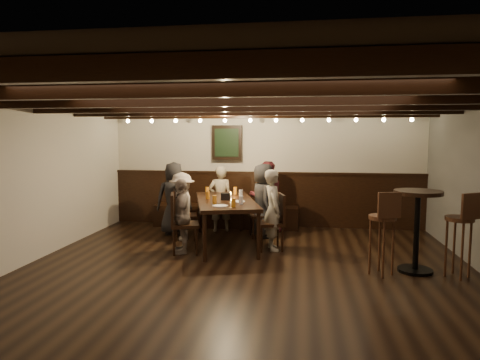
% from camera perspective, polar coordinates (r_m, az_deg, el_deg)
% --- Properties ---
extents(room, '(7.00, 7.00, 7.00)m').
position_cam_1_polar(room, '(7.77, 0.50, -0.15)').
color(room, black).
rests_on(room, ground).
extents(dining_table, '(1.49, 2.29, 0.79)m').
position_cam_1_polar(dining_table, '(7.44, -1.96, -3.11)').
color(dining_table, black).
rests_on(dining_table, floor).
extents(chair_left_near, '(0.52, 0.52, 0.92)m').
position_cam_1_polar(chair_left_near, '(7.93, -7.47, -5.86)').
color(chair_left_near, black).
rests_on(chair_left_near, floor).
extents(chair_left_far, '(0.55, 0.55, 0.97)m').
position_cam_1_polar(chair_left_far, '(7.05, -7.48, -7.24)').
color(chair_left_far, black).
rests_on(chair_left_far, floor).
extents(chair_right_near, '(0.48, 0.48, 0.86)m').
position_cam_1_polar(chair_right_near, '(8.06, 2.85, -5.76)').
color(chair_right_near, black).
rests_on(chair_right_near, floor).
extents(chair_right_far, '(0.53, 0.53, 0.94)m').
position_cam_1_polar(chair_right_far, '(7.20, 4.16, -7.02)').
color(chair_right_far, black).
rests_on(chair_right_far, floor).
extents(person_bench_left, '(0.78, 0.61, 1.40)m').
position_cam_1_polar(person_bench_left, '(8.31, -8.76, -2.42)').
color(person_bench_left, black).
rests_on(person_bench_left, floor).
extents(person_bench_centre, '(0.54, 0.43, 1.30)m').
position_cam_1_polar(person_bench_centre, '(8.49, -2.64, -2.50)').
color(person_bench_centre, gray).
rests_on(person_bench_centre, floor).
extents(person_bench_right, '(0.80, 0.69, 1.40)m').
position_cam_1_polar(person_bench_right, '(8.46, 3.53, -2.22)').
color(person_bench_right, maroon).
rests_on(person_bench_right, floor).
extents(person_left_near, '(0.66, 0.89, 1.23)m').
position_cam_1_polar(person_left_near, '(7.87, -7.73, -3.47)').
color(person_left_near, '#9F9387').
rests_on(person_left_near, floor).
extents(person_left_far, '(0.48, 0.76, 1.21)m').
position_cam_1_polar(person_left_far, '(6.99, -7.75, -4.77)').
color(person_left_far, gray).
rests_on(person_left_far, floor).
extents(person_right_near, '(0.61, 0.77, 1.38)m').
position_cam_1_polar(person_right_near, '(7.99, 3.09, -2.75)').
color(person_right_near, '#232325').
rests_on(person_right_near, floor).
extents(person_right_far, '(0.44, 0.56, 1.34)m').
position_cam_1_polar(person_right_far, '(7.12, 4.42, -3.99)').
color(person_right_far, '#A49E8B').
rests_on(person_right_far, floor).
extents(pint_a, '(0.07, 0.07, 0.14)m').
position_cam_1_polar(pint_a, '(8.09, -4.42, -1.42)').
color(pint_a, '#BF7219').
rests_on(pint_a, dining_table).
extents(pint_b, '(0.07, 0.07, 0.14)m').
position_cam_1_polar(pint_b, '(8.09, -0.64, -1.41)').
color(pint_b, '#BF7219').
rests_on(pint_b, dining_table).
extents(pint_c, '(0.07, 0.07, 0.14)m').
position_cam_1_polar(pint_c, '(7.50, -4.32, -2.02)').
color(pint_c, '#BF7219').
rests_on(pint_c, dining_table).
extents(pint_d, '(0.07, 0.07, 0.14)m').
position_cam_1_polar(pint_d, '(7.65, 0.13, -1.84)').
color(pint_d, silver).
rests_on(pint_d, dining_table).
extents(pint_e, '(0.07, 0.07, 0.14)m').
position_cam_1_polar(pint_e, '(6.96, -3.41, -2.63)').
color(pint_e, '#BF7219').
rests_on(pint_e, dining_table).
extents(pint_f, '(0.07, 0.07, 0.14)m').
position_cam_1_polar(pint_f, '(6.90, 0.13, -2.69)').
color(pint_f, silver).
rests_on(pint_f, dining_table).
extents(pint_g, '(0.07, 0.07, 0.14)m').
position_cam_1_polar(pint_g, '(6.64, -0.87, -3.04)').
color(pint_g, '#BF7219').
rests_on(pint_g, dining_table).
extents(plate_near, '(0.24, 0.24, 0.01)m').
position_cam_1_polar(plate_near, '(6.73, -2.66, -3.46)').
color(plate_near, white).
rests_on(plate_near, dining_table).
extents(plate_far, '(0.24, 0.24, 0.01)m').
position_cam_1_polar(plate_far, '(7.16, -0.30, -2.89)').
color(plate_far, white).
rests_on(plate_far, dining_table).
extents(condiment_caddy, '(0.15, 0.10, 0.12)m').
position_cam_1_polar(condiment_caddy, '(7.37, -1.93, -2.22)').
color(condiment_caddy, black).
rests_on(condiment_caddy, dining_table).
extents(candle, '(0.05, 0.05, 0.05)m').
position_cam_1_polar(candle, '(7.74, -1.29, -2.09)').
color(candle, beige).
rests_on(candle, dining_table).
extents(high_top_table, '(0.65, 0.65, 1.15)m').
position_cam_1_polar(high_top_table, '(6.42, 22.55, -4.80)').
color(high_top_table, black).
rests_on(high_top_table, floor).
extents(bar_stool_left, '(0.40, 0.41, 1.16)m').
position_cam_1_polar(bar_stool_left, '(6.19, 18.38, -8.08)').
color(bar_stool_left, '#361B11').
rests_on(bar_stool_left, floor).
extents(bar_stool_right, '(0.42, 0.43, 1.16)m').
position_cam_1_polar(bar_stool_right, '(6.49, 27.12, -7.80)').
color(bar_stool_right, '#361B11').
rests_on(bar_stool_right, floor).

